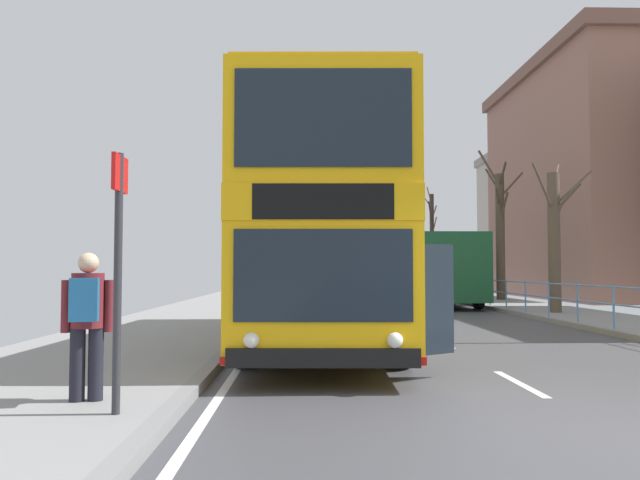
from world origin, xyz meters
TOP-DOWN VIEW (x-y plane):
  - ground at (-0.72, -0.00)m, footprint 15.80×140.00m
  - double_decker_bus_main at (-2.54, 7.00)m, footprint 3.24×10.44m
  - background_bus_far_lane at (2.72, 21.72)m, footprint 2.76×9.43m
  - pedestrian_railing_far_kerb at (4.45, 11.92)m, footprint 0.05×25.99m
  - pedestrian_with_backpack at (-5.24, 0.87)m, footprint 0.55×0.57m
  - bus_stop_sign_near at (-4.75, 0.28)m, footprint 0.08×0.44m
  - bare_tree_far_00 at (6.43, 23.82)m, footprint 1.75×2.64m
  - bare_tree_far_01 at (5.42, 14.79)m, footprint 2.76×2.78m
  - bare_tree_far_02 at (5.78, 36.72)m, footprint 1.49×3.23m
  - background_building_01 at (17.72, 46.13)m, footprint 8.96×14.27m

SIDE VIEW (x-z plane):
  - ground at x=-0.72m, z-range -0.06..0.14m
  - pedestrian_railing_far_kerb at x=4.45m, z-range 0.32..1.37m
  - pedestrian_with_backpack at x=-5.24m, z-range 0.26..1.85m
  - background_bus_far_lane at x=2.72m, z-range 0.14..3.11m
  - bus_stop_sign_near at x=-4.75m, z-range 0.44..2.99m
  - double_decker_bus_main at x=-2.54m, z-range 0.10..4.46m
  - bare_tree_far_01 at x=5.42m, z-range -0.02..5.19m
  - bare_tree_far_00 at x=6.43m, z-range -0.27..7.03m
  - bare_tree_far_02 at x=5.78m, z-range 0.00..7.31m
  - background_building_01 at x=17.72m, z-range 0.03..11.92m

